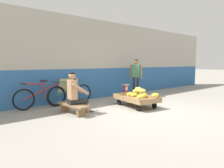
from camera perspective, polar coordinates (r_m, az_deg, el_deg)
ground_plane at (r=5.80m, az=12.28°, el=-7.99°), size 80.00×80.00×0.00m
back_wall at (r=7.94m, az=-6.06°, el=6.88°), size 16.00×0.30×3.04m
banana_cart at (r=6.48m, az=6.75°, el=-4.25°), size 1.06×1.56×0.36m
banana_pile at (r=6.25m, az=7.80°, el=-2.53°), size 1.02×1.23×0.26m
low_bench at (r=5.64m, az=-11.00°, el=-6.28°), size 0.38×1.12×0.27m
vendor_seated at (r=5.61m, az=-10.23°, el=-2.51°), size 0.72×0.55×1.14m
plastic_crate at (r=7.53m, az=3.83°, el=-3.50°), size 0.36×0.28×0.30m
weighing_scale at (r=7.49m, az=3.85°, el=-1.21°), size 0.30×0.30×0.29m
bicycle_near_left at (r=6.59m, az=-19.32°, el=-3.39°), size 1.66×0.48×0.86m
bicycle_far_left at (r=6.92m, az=-11.67°, el=-2.75°), size 1.66×0.48×0.86m
sign_board at (r=7.29m, az=-12.45°, el=-1.73°), size 0.70×0.30×0.86m
customer_adult at (r=8.33m, az=6.77°, el=2.92°), size 0.34×0.43×1.53m
shopping_bag at (r=7.31m, az=5.39°, el=-4.03°), size 0.18×0.12×0.24m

